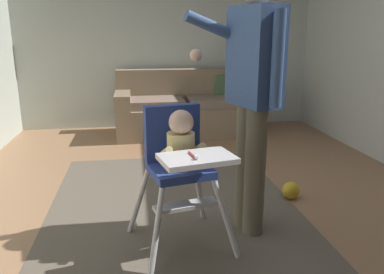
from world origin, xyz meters
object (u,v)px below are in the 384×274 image
object	(u,v)px
high_chair	(180,154)
toy_ball	(291,190)
couch	(185,109)
adult_standing	(253,94)

from	to	relation	value
high_chair	toy_ball	size ratio (longest dim) A/B	6.32
couch	toy_ball	size ratio (longest dim) A/B	12.94
high_chair	couch	bearing A→B (deg)	159.51
couch	toy_ball	world-z (taller)	couch
high_chair	adult_standing	xyz separation A→B (m)	(0.49, 0.13, 0.34)
high_chair	adult_standing	distance (m)	0.61
high_chair	adult_standing	size ratio (longest dim) A/B	0.54
adult_standing	toy_ball	xyz separation A→B (m)	(0.51, 0.44, -0.89)
couch	high_chair	bearing A→B (deg)	-8.27
couch	high_chair	world-z (taller)	high_chair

